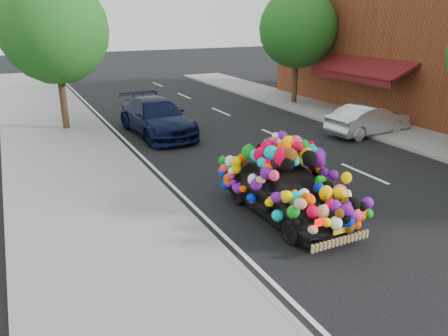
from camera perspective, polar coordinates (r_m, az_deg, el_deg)
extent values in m
plane|color=black|center=(11.87, 5.11, -3.39)|extent=(100.00, 100.00, 0.00)
cube|color=gray|center=(10.45, -15.65, -7.05)|extent=(4.00, 60.00, 0.12)
cube|color=gray|center=(10.90, -5.55, -5.21)|extent=(0.15, 60.00, 0.13)
cube|color=gray|center=(19.17, 21.70, 4.37)|extent=(3.00, 40.00, 0.12)
cube|color=#510F10|center=(21.19, 17.39, 12.51)|extent=(1.62, 5.20, 0.75)
cube|color=#510F10|center=(20.73, 15.74, 11.41)|extent=(0.06, 5.20, 0.35)
cylinder|color=#332114|center=(19.17, -20.28, 8.56)|extent=(0.28, 0.28, 2.73)
sphere|color=#165316|center=(18.91, -21.25, 16.49)|extent=(4.20, 4.20, 4.20)
cylinder|color=#332114|center=(23.94, 9.26, 11.34)|extent=(0.28, 0.28, 2.64)
sphere|color=#165316|center=(23.73, 9.61, 17.52)|extent=(4.00, 4.00, 4.00)
imported|color=black|center=(10.49, 7.95, -2.75)|extent=(1.60, 3.90, 1.32)
cube|color=red|center=(8.73, 12.43, -6.94)|extent=(0.22, 0.06, 0.14)
cube|color=red|center=(9.39, 17.50, -5.46)|extent=(0.22, 0.06, 0.14)
cube|color=yellow|center=(9.18, 14.94, -7.90)|extent=(0.34, 0.04, 0.12)
imported|color=black|center=(17.78, -8.80, 6.60)|extent=(2.18, 4.96, 1.42)
imported|color=#AAADB1|center=(18.50, 18.33, 6.00)|extent=(3.75, 1.58, 1.21)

